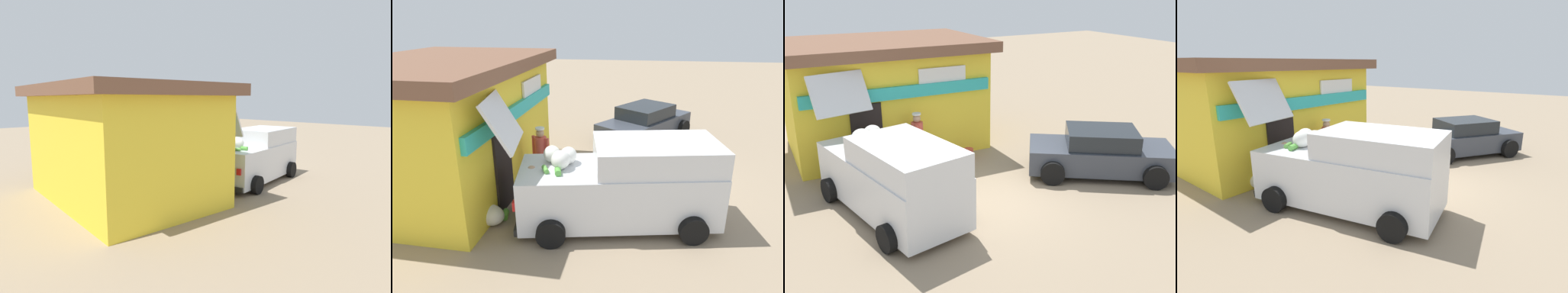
# 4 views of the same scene
# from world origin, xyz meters

# --- Properties ---
(ground_plane) EXTENTS (60.00, 60.00, 0.00)m
(ground_plane) POSITION_xyz_m (0.00, 0.00, 0.00)
(ground_plane) COLOR gray
(storefront_bar) EXTENTS (6.66, 4.68, 3.52)m
(storefront_bar) POSITION_xyz_m (-1.06, 5.33, 1.80)
(storefront_bar) COLOR yellow
(storefront_bar) RESTS_ON ground_plane
(delivery_van) EXTENTS (2.68, 5.17, 2.99)m
(delivery_van) POSITION_xyz_m (-2.49, 0.49, 0.98)
(delivery_van) COLOR silver
(delivery_van) RESTS_ON ground_plane
(parked_sedan) EXTENTS (4.25, 3.72, 1.35)m
(parked_sedan) POSITION_xyz_m (3.49, -0.10, 0.64)
(parked_sedan) COLOR #383D47
(parked_sedan) RESTS_ON ground_plane
(vendor_standing) EXTENTS (0.44, 0.53, 1.70)m
(vendor_standing) POSITION_xyz_m (-0.90, 2.84, 0.98)
(vendor_standing) COLOR navy
(vendor_standing) RESTS_ON ground_plane
(customer_bending) EXTENTS (0.75, 0.73, 1.42)m
(customer_bending) POSITION_xyz_m (-2.53, 2.74, 0.88)
(customer_bending) COLOR #4C4C51
(customer_bending) RESTS_ON ground_plane
(unloaded_banana_pile) EXTENTS (0.86, 0.85, 0.45)m
(unloaded_banana_pile) POSITION_xyz_m (-3.01, 3.49, 0.21)
(unloaded_banana_pile) COLOR silver
(unloaded_banana_pile) RESTS_ON ground_plane
(paint_bucket) EXTENTS (0.29, 0.29, 0.33)m
(paint_bucket) POSITION_xyz_m (0.76, 2.80, 0.16)
(paint_bucket) COLOR #BF3F33
(paint_bucket) RESTS_ON ground_plane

